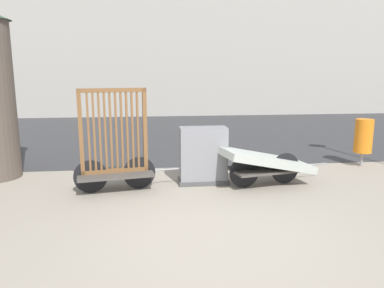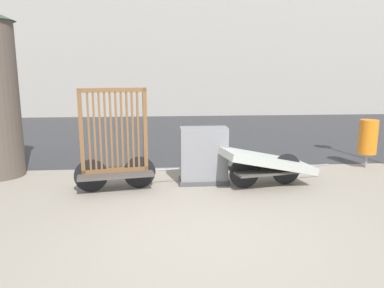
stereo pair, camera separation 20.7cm
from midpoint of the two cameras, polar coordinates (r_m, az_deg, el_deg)
ground_plane at (r=5.10m, az=3.11°, el=-13.67°), size 60.00×60.00×0.00m
road_strip at (r=13.03m, az=-1.78°, el=1.75°), size 56.00×9.46×0.01m
bike_cart_with_bedframe at (r=6.82m, az=-10.78°, el=-1.57°), size 2.06×0.93×1.84m
bike_cart_with_mattress at (r=7.13m, az=12.08°, el=-2.78°), size 2.27×1.20×0.75m
utility_cabinet at (r=7.15m, az=2.63°, el=-2.09°), size 0.95×0.47×1.09m
trash_bin at (r=9.15m, az=25.86°, el=0.95°), size 0.39×0.39×1.08m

